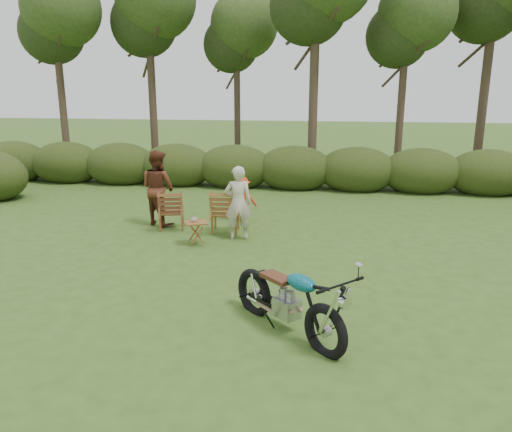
# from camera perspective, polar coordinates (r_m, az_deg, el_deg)

# --- Properties ---
(ground) EXTENTS (80.00, 80.00, 0.00)m
(ground) POSITION_cam_1_polar(r_m,az_deg,el_deg) (7.99, -0.36, -9.68)
(ground) COLOR #324C19
(ground) RESTS_ON ground
(tree_line) EXTENTS (22.52, 11.62, 8.14)m
(tree_line) POSITION_cam_1_polar(r_m,az_deg,el_deg) (16.94, 6.64, 16.42)
(tree_line) COLOR #37291E
(tree_line) RESTS_ON ground
(motorcycle) EXTENTS (2.07, 2.06, 1.21)m
(motorcycle) POSITION_cam_1_polar(r_m,az_deg,el_deg) (7.13, 3.49, -12.91)
(motorcycle) COLOR #0C92A4
(motorcycle) RESTS_ON ground
(lawn_chair_right) EXTENTS (0.74, 0.74, 1.00)m
(lawn_chair_right) POSITION_cam_1_polar(r_m,az_deg,el_deg) (11.59, -3.49, -1.81)
(lawn_chair_right) COLOR brown
(lawn_chair_right) RESTS_ON ground
(lawn_chair_left) EXTENTS (0.79, 0.79, 0.93)m
(lawn_chair_left) POSITION_cam_1_polar(r_m,az_deg,el_deg) (11.98, -9.57, -1.43)
(lawn_chair_left) COLOR brown
(lawn_chair_left) RESTS_ON ground
(side_table) EXTENTS (0.61, 0.57, 0.50)m
(side_table) POSITION_cam_1_polar(r_m,az_deg,el_deg) (10.66, -6.85, -1.97)
(side_table) COLOR #603118
(side_table) RESTS_ON ground
(cup) EXTENTS (0.13, 0.13, 0.10)m
(cup) POSITION_cam_1_polar(r_m,az_deg,el_deg) (10.60, -7.10, -0.40)
(cup) COLOR #C0AF9E
(cup) RESTS_ON side_table
(adult_a) EXTENTS (0.66, 0.50, 1.63)m
(adult_a) POSITION_cam_1_polar(r_m,az_deg,el_deg) (11.06, -2.00, -2.61)
(adult_a) COLOR beige
(adult_a) RESTS_ON ground
(adult_b) EXTENTS (1.10, 1.02, 1.81)m
(adult_b) POSITION_cam_1_polar(r_m,az_deg,el_deg) (12.43, -10.93, -0.91)
(adult_b) COLOR #572918
(adult_b) RESTS_ON ground
(child) EXTENTS (0.77, 0.50, 1.12)m
(child) POSITION_cam_1_polar(r_m,az_deg,el_deg) (12.50, -1.60, -0.54)
(child) COLOR red
(child) RESTS_ON ground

